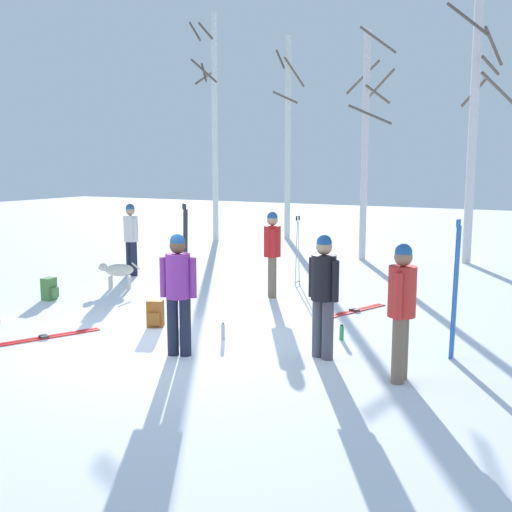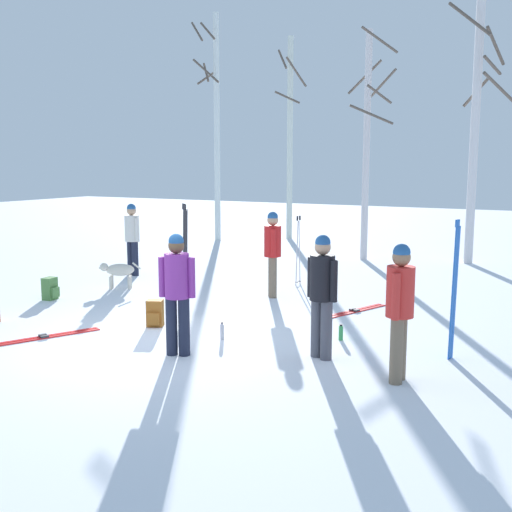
# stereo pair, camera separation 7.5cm
# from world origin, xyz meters

# --- Properties ---
(ground_plane) EXTENTS (60.00, 60.00, 0.00)m
(ground_plane) POSITION_xyz_m (0.00, 0.00, 0.00)
(ground_plane) COLOR white
(person_0) EXTENTS (0.51, 0.34, 1.72)m
(person_0) POSITION_xyz_m (-3.98, 4.19, 0.98)
(person_0) COLOR #1E2338
(person_0) RESTS_ON ground_plane
(person_1) EXTENTS (0.34, 0.46, 1.72)m
(person_1) POSITION_xyz_m (0.06, 3.63, 0.98)
(person_1) COLOR #72604C
(person_1) RESTS_ON ground_plane
(person_2) EXTENTS (0.34, 0.52, 1.72)m
(person_2) POSITION_xyz_m (3.61, 0.04, 0.98)
(person_2) COLOR #72604C
(person_2) RESTS_ON ground_plane
(person_3) EXTENTS (0.49, 0.34, 1.72)m
(person_3) POSITION_xyz_m (2.43, 0.44, 0.98)
(person_3) COLOR #4C4C56
(person_3) RESTS_ON ground_plane
(person_4) EXTENTS (0.50, 0.34, 1.72)m
(person_4) POSITION_xyz_m (0.61, -0.39, 0.98)
(person_4) COLOR #1E2338
(person_4) RESTS_ON ground_plane
(dog) EXTENTS (0.79, 0.52, 0.57)m
(dog) POSITION_xyz_m (-3.20, 2.77, 0.39)
(dog) COLOR beige
(dog) RESTS_ON ground_plane
(ski_pair_planted_0) EXTENTS (0.06, 0.19, 1.92)m
(ski_pair_planted_0) POSITION_xyz_m (4.01, 1.29, 0.96)
(ski_pair_planted_0) COLOR blue
(ski_pair_planted_0) RESTS_ON ground_plane
(ski_pair_planted_1) EXTENTS (0.20, 0.11, 1.98)m
(ski_pair_planted_1) POSITION_xyz_m (-0.54, 1.45, 0.99)
(ski_pair_planted_1) COLOR black
(ski_pair_planted_1) RESTS_ON ground_plane
(ski_pair_lying_0) EXTENTS (0.88, 1.56, 0.05)m
(ski_pair_lying_0) POSITION_xyz_m (-1.69, -0.64, 0.01)
(ski_pair_lying_0) COLOR red
(ski_pair_lying_0) RESTS_ON ground_plane
(ski_pair_lying_1) EXTENTS (0.77, 1.64, 0.05)m
(ski_pair_lying_1) POSITION_xyz_m (1.92, 3.18, 0.01)
(ski_pair_lying_1) COLOR red
(ski_pair_lying_1) RESTS_ON ground_plane
(ski_poles_0) EXTENTS (0.07, 0.24, 1.53)m
(ski_poles_0) POSITION_xyz_m (0.00, 4.99, 0.81)
(ski_poles_0) COLOR #B2B2BC
(ski_poles_0) RESTS_ON ground_plane
(backpack_0) EXTENTS (0.32, 0.34, 0.44)m
(backpack_0) POSITION_xyz_m (-0.62, 0.69, 0.21)
(backpack_0) COLOR #99591E
(backpack_0) RESTS_ON ground_plane
(backpack_2) EXTENTS (0.31, 0.28, 0.44)m
(backpack_2) POSITION_xyz_m (-3.68, 1.31, 0.21)
(backpack_2) COLOR #4C7F3F
(backpack_2) RESTS_ON ground_plane
(water_bottle_0) EXTENTS (0.06, 0.06, 0.28)m
(water_bottle_0) POSITION_xyz_m (0.76, 0.55, 0.13)
(water_bottle_0) COLOR silver
(water_bottle_0) RESTS_ON ground_plane
(water_bottle_1) EXTENTS (0.07, 0.07, 0.25)m
(water_bottle_1) POSITION_xyz_m (2.36, 1.39, 0.12)
(water_bottle_1) COLOR green
(water_bottle_1) RESTS_ON ground_plane
(birch_tree_0) EXTENTS (1.43, 1.49, 7.58)m
(birch_tree_0) POSITION_xyz_m (-5.77, 10.84, 3.99)
(birch_tree_0) COLOR silver
(birch_tree_0) RESTS_ON ground_plane
(birch_tree_1) EXTENTS (1.05, 0.73, 6.93)m
(birch_tree_1) POSITION_xyz_m (-3.77, 12.47, 3.57)
(birch_tree_1) COLOR silver
(birch_tree_1) RESTS_ON ground_plane
(birch_tree_2) EXTENTS (1.44, 1.51, 6.16)m
(birch_tree_2) POSITION_xyz_m (0.14, 9.11, 3.26)
(birch_tree_2) COLOR silver
(birch_tree_2) RESTS_ON ground_plane
(birch_tree_3) EXTENTS (1.74, 1.38, 6.98)m
(birch_tree_3) POSITION_xyz_m (2.81, 9.83, 3.65)
(birch_tree_3) COLOR silver
(birch_tree_3) RESTS_ON ground_plane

